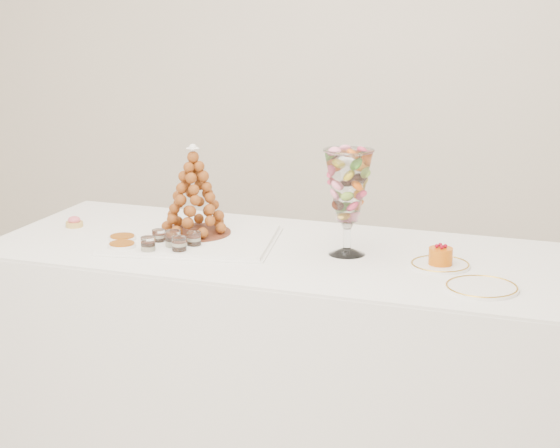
% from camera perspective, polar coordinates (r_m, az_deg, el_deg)
% --- Properties ---
extents(buffet_table, '(2.16, 0.94, 0.81)m').
position_cam_1_polar(buffet_table, '(3.46, 0.24, -8.00)').
color(buffet_table, white).
rests_on(buffet_table, ground).
extents(lace_tray, '(0.65, 0.52, 0.02)m').
position_cam_1_polar(lace_tray, '(3.43, -5.44, -0.95)').
color(lace_tray, white).
rests_on(lace_tray, buffet_table).
extents(macaron_vase, '(0.17, 0.17, 0.37)m').
position_cam_1_polar(macaron_vase, '(3.22, 4.17, 2.25)').
color(macaron_vase, white).
rests_on(macaron_vase, buffet_table).
extents(cake_plate, '(0.20, 0.20, 0.01)m').
position_cam_1_polar(cake_plate, '(3.18, 9.73, -2.48)').
color(cake_plate, white).
rests_on(cake_plate, buffet_table).
extents(spare_plate, '(0.23, 0.23, 0.01)m').
position_cam_1_polar(spare_plate, '(2.97, 12.19, -3.82)').
color(spare_plate, white).
rests_on(spare_plate, buffet_table).
extents(pink_tart, '(0.07, 0.07, 0.04)m').
position_cam_1_polar(pink_tart, '(3.71, -12.43, 0.10)').
color(pink_tart, tan).
rests_on(pink_tart, buffet_table).
extents(verrine_a, '(0.06, 0.06, 0.06)m').
position_cam_1_polar(verrine_a, '(3.38, -7.41, -0.86)').
color(verrine_a, white).
rests_on(verrine_a, buffet_table).
extents(verrine_b, '(0.07, 0.07, 0.08)m').
position_cam_1_polar(verrine_b, '(3.32, -6.53, -1.05)').
color(verrine_b, white).
rests_on(verrine_b, buffet_table).
extents(verrine_c, '(0.06, 0.06, 0.07)m').
position_cam_1_polar(verrine_c, '(3.32, -5.27, -1.05)').
color(verrine_c, white).
rests_on(verrine_c, buffet_table).
extents(verrine_d, '(0.06, 0.06, 0.07)m').
position_cam_1_polar(verrine_d, '(3.28, -8.04, -1.36)').
color(verrine_d, white).
rests_on(verrine_d, buffet_table).
extents(verrine_e, '(0.07, 0.07, 0.07)m').
position_cam_1_polar(verrine_e, '(3.26, -6.17, -1.37)').
color(verrine_e, white).
rests_on(verrine_e, buffet_table).
extents(ramekin_back, '(0.10, 0.10, 0.03)m').
position_cam_1_polar(ramekin_back, '(3.43, -9.58, -1.00)').
color(ramekin_back, white).
rests_on(ramekin_back, buffet_table).
extents(ramekin_front, '(0.10, 0.10, 0.03)m').
position_cam_1_polar(ramekin_front, '(3.34, -9.60, -1.45)').
color(ramekin_front, white).
rests_on(ramekin_front, buffet_table).
extents(croquembouche, '(0.27, 0.27, 0.33)m').
position_cam_1_polar(croquembouche, '(3.44, -5.27, 2.05)').
color(croquembouche, '#612B19').
rests_on(croquembouche, lace_tray).
extents(mousse_cake, '(0.08, 0.08, 0.07)m').
position_cam_1_polar(mousse_cake, '(3.17, 9.76, -1.92)').
color(mousse_cake, '#CC5C09').
rests_on(mousse_cake, cake_plate).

